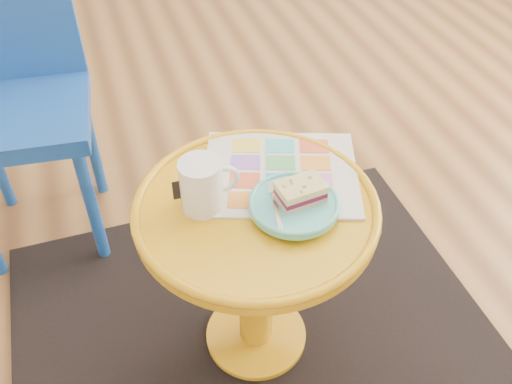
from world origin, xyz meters
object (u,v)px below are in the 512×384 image
object	(u,v)px
side_table	(256,249)
newspaper	(281,173)
mug	(202,184)
chair	(14,85)
plate	(294,205)

from	to	relation	value
side_table	newspaper	distance (m)	0.19
mug	newspaper	bearing A→B (deg)	15.23
side_table	newspaper	size ratio (longest dim) A/B	1.53
side_table	chair	distance (m)	0.86
newspaper	side_table	bearing A→B (deg)	-117.48
chair	plate	xyz separation A→B (m)	(0.56, -0.73, 0.02)
newspaper	mug	distance (m)	0.21
newspaper	plate	distance (m)	0.13
side_table	newspaper	bearing A→B (deg)	43.05
chair	newspaper	size ratio (longest dim) A/B	2.51
side_table	chair	bearing A→B (deg)	125.73
side_table	chair	xyz separation A→B (m)	(-0.49, 0.68, 0.14)
plate	newspaper	bearing A→B (deg)	82.68
mug	chair	bearing A→B (deg)	122.44
chair	plate	world-z (taller)	chair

